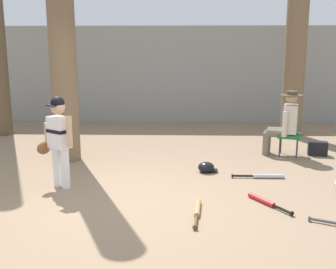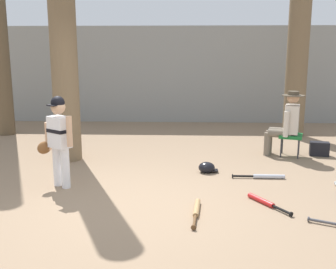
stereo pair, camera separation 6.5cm
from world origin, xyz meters
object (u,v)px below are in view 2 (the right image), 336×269
Objects in this scene: tree_behind_spectator at (298,44)px; bat_red_barrel at (264,202)px; young_ballplayer at (58,136)px; batting_helmet_black at (207,168)px; folding_stool at (291,137)px; bat_wood_tan at (196,210)px; seated_spectator at (286,122)px; handbag_beside_stool at (319,149)px; tree_near_player at (63,38)px; bat_aluminum_silver at (265,176)px.

bat_red_barrel is (-1.47, -4.31, -2.03)m from tree_behind_spectator.
young_ballplayer reaches higher than batting_helmet_black.
bat_wood_tan is (-1.80, -2.76, -0.33)m from folding_stool.
bat_red_barrel is 0.82× the size of bat_wood_tan.
seated_spectator is 2.69m from bat_red_barrel.
seated_spectator is at bearing 36.85° from batting_helmet_black.
handbag_beside_stool reaches higher than bat_red_barrel.
tree_near_player is 7.42× the size of bat_red_barrel.
seated_spectator is at bearing -178.78° from handbag_beside_stool.
bat_aluminum_silver is 1.74m from bat_wood_tan.
folding_stool is 2.64m from bat_red_barrel.
batting_helmet_black is at bearing -143.15° from seated_spectator.
seated_spectator reaches higher than folding_stool.
tree_behind_spectator reaches higher than batting_helmet_black.
handbag_beside_stool is 2.42m from batting_helmet_black.
young_ballplayer is 4.72m from handbag_beside_stool.
young_ballplayer is at bearing -152.32° from seated_spectator.
young_ballplayer is at bearing -155.83° from handbag_beside_stool.
batting_helmet_black is at bearing 161.26° from bat_aluminum_silver.
bat_aluminum_silver is at bearing -117.58° from folding_stool.
handbag_beside_stool is at bearing 1.22° from seated_spectator.
bat_aluminum_silver is at bearing -18.74° from batting_helmet_black.
bat_wood_tan is at bearing -130.05° from handbag_beside_stool.
batting_helmet_black is (-1.59, -1.09, -0.29)m from folding_stool.
batting_helmet_black is at bearing -152.05° from handbag_beside_stool.
tree_behind_spectator reaches higher than handbag_beside_stool.
bat_aluminum_silver is (-0.72, -1.39, -0.33)m from folding_stool.
tree_behind_spectator is 2.66m from handbag_beside_stool.
seated_spectator reaches higher than bat_wood_tan.
tree_behind_spectator is 4.04m from bat_aluminum_silver.
folding_stool is (3.72, 1.87, -0.38)m from young_ballplayer.
seated_spectator reaches higher than batting_helmet_black.
folding_stool reaches higher than handbag_beside_stool.
bat_aluminum_silver is at bearing -16.72° from tree_near_player.
tree_behind_spectator is 4.99m from bat_red_barrel.
tree_behind_spectator is 15.80× the size of batting_helmet_black.
bat_wood_tan is at bearing -128.24° from bat_aluminum_silver.
bat_wood_tan is (1.92, -0.88, -0.71)m from young_ballplayer.
bat_aluminum_silver is 0.98× the size of bat_wood_tan.
bat_red_barrel is (2.79, -0.58, -0.71)m from young_ballplayer.
bat_red_barrel is (-0.93, -2.45, -0.33)m from folding_stool.
seated_spectator is 3.53× the size of handbag_beside_stool.
seated_spectator is at bearing 58.47° from bat_wood_tan.
handbag_beside_stool is (4.27, 1.92, -0.61)m from young_ballplayer.
young_ballplayer is 4.10m from seated_spectator.
tree_near_player reaches higher than bat_aluminum_silver.
handbag_beside_stool is 0.42× the size of bat_wood_tan.
tree_near_player is 6.22× the size of bat_aluminum_silver.
seated_spectator is at bearing 162.26° from folding_stool.
tree_near_player is at bearing -174.39° from folding_stool.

